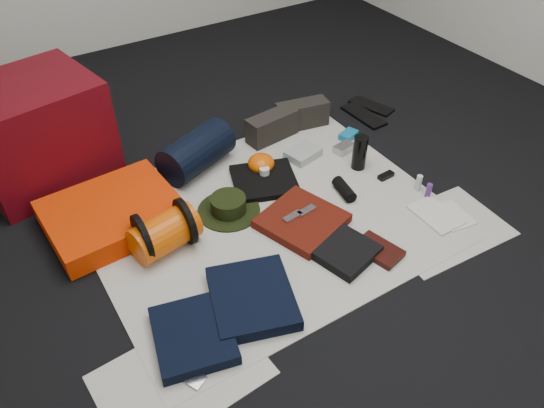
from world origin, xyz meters
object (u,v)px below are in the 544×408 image
red_cabinet (36,132)px  water_bottle (360,153)px  stuff_sack (165,233)px  compact_camera (344,148)px  paperback_book (378,250)px  navy_duffel (196,152)px  sleeping_pad (113,214)px

red_cabinet → water_bottle: size_ratio=3.31×
stuff_sack → water_bottle: size_ratio=1.56×
compact_camera → paperback_book: compact_camera is taller
water_bottle → paperback_book: (-0.33, -0.54, -0.08)m
water_bottle → stuff_sack: bearing=-179.2°
navy_duffel → paperback_book: bearing=-89.9°
stuff_sack → compact_camera: bearing=8.6°
navy_duffel → paperback_book: 1.07m
water_bottle → paperback_book: 0.64m
stuff_sack → paperback_book: (0.78, -0.53, -0.07)m
sleeping_pad → compact_camera: (1.27, -0.11, -0.03)m
navy_duffel → water_bottle: size_ratio=2.12×
compact_camera → red_cabinet: bearing=143.8°
water_bottle → paperback_book: size_ratio=0.93×
sleeping_pad → paperback_book: 1.23m
sleeping_pad → stuff_sack: bearing=-62.8°
red_cabinet → compact_camera: size_ratio=5.64×
paperback_book → navy_duffel: bearing=97.5°
compact_camera → water_bottle: bearing=-110.4°
water_bottle → sleeping_pad: bearing=168.0°
paperback_book → red_cabinet: bearing=113.9°
stuff_sack → compact_camera: stuff_sack is taller
red_cabinet → sleeping_pad: 0.61m
red_cabinet → paperback_book: bearing=-62.2°
navy_duffel → compact_camera: size_ratio=3.61×
red_cabinet → sleeping_pad: red_cabinet is taller
sleeping_pad → paperback_book: size_ratio=2.90×
compact_camera → paperback_book: (-0.35, -0.70, -0.01)m
navy_duffel → paperback_book: (0.40, -0.99, -0.09)m
sleeping_pad → paperback_book: (0.92, -0.81, -0.04)m
sleeping_pad → paperback_book: bearing=-41.2°
water_bottle → paperback_book: water_bottle is taller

